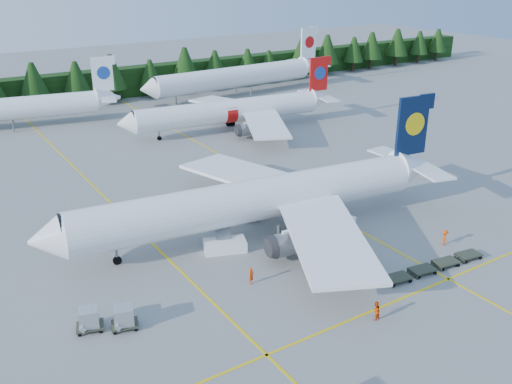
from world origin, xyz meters
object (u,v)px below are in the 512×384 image
airliner_red (225,112)px  airstairs (224,242)px  airliner_navy (245,203)px  service_truck (335,235)px

airliner_red → airstairs: 42.69m
airliner_navy → service_truck: 9.76m
airliner_navy → airliner_red: size_ratio=1.16×
airliner_red → airstairs: (-21.32, -36.89, -2.53)m
airliner_navy → airstairs: size_ratio=7.00×
airliner_navy → airliner_red: airliner_navy is taller
airstairs → service_truck: (9.81, -5.47, 0.44)m
airstairs → service_truck: bearing=-9.1°
airliner_red → service_truck: size_ratio=6.84×
airstairs → airliner_red: bearing=80.1°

